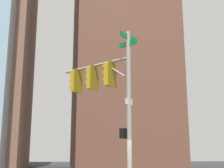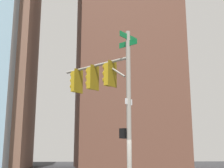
# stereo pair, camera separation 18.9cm
# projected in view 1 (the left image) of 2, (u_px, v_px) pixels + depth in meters

# --- Properties ---
(signal_pole_assembly) EXTENTS (2.99, 3.31, 7.14)m
(signal_pole_assembly) POSITION_uv_depth(u_px,v_px,m) (104.00, 88.00, 14.09)
(signal_pole_assembly) COLOR #9E998C
(signal_pole_assembly) RESTS_ON ground_plane
(building_brick_midblock) EXTENTS (16.76, 18.67, 40.90)m
(building_brick_midblock) POSITION_uv_depth(u_px,v_px,m) (121.00, 52.00, 58.13)
(building_brick_midblock) COLOR brown
(building_brick_midblock) RESTS_ON ground_plane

